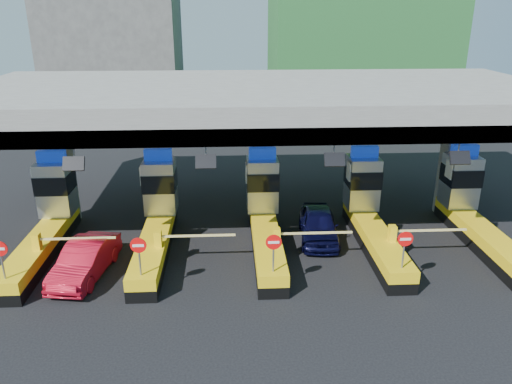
{
  "coord_description": "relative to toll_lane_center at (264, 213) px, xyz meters",
  "views": [
    {
      "loc": [
        -1.57,
        -21.36,
        10.42
      ],
      "look_at": [
        -0.41,
        0.0,
        2.55
      ],
      "focal_mm": 35.0,
      "sensor_mm": 36.0,
      "label": 1
    }
  ],
  "objects": [
    {
      "name": "ground",
      "position": [
        -0.0,
        -0.28,
        -1.4
      ],
      "size": [
        120.0,
        120.0,
        0.0
      ],
      "primitive_type": "plane",
      "color": "black",
      "rests_on": "ground"
    },
    {
      "name": "toll_canopy",
      "position": [
        -0.0,
        2.59,
        4.74
      ],
      "size": [
        28.0,
        12.09,
        7.0
      ],
      "color": "slate",
      "rests_on": "ground"
    },
    {
      "name": "toll_lane_far_left",
      "position": [
        -10.0,
        0.0,
        0.0
      ],
      "size": [
        4.43,
        8.0,
        4.16
      ],
      "color": "black",
      "rests_on": "ground"
    },
    {
      "name": "toll_lane_left",
      "position": [
        -5.0,
        0.0,
        0.0
      ],
      "size": [
        4.43,
        8.0,
        4.16
      ],
      "color": "black",
      "rests_on": "ground"
    },
    {
      "name": "toll_lane_center",
      "position": [
        0.0,
        0.0,
        0.0
      ],
      "size": [
        4.43,
        8.0,
        4.16
      ],
      "color": "black",
      "rests_on": "ground"
    },
    {
      "name": "toll_lane_right",
      "position": [
        5.0,
        0.0,
        0.0
      ],
      "size": [
        4.43,
        8.0,
        4.16
      ],
      "color": "black",
      "rests_on": "ground"
    },
    {
      "name": "toll_lane_far_right",
      "position": [
        10.0,
        0.0,
        0.0
      ],
      "size": [
        4.43,
        8.0,
        4.16
      ],
      "color": "black",
      "rests_on": "ground"
    },
    {
      "name": "bg_building_concrete",
      "position": [
        -14.0,
        35.72,
        7.6
      ],
      "size": [
        14.0,
        10.0,
        18.0
      ],
      "primitive_type": "cube",
      "color": "#4C4C49",
      "rests_on": "ground"
    },
    {
      "name": "van",
      "position": [
        2.59,
        -0.06,
        -0.65
      ],
      "size": [
        2.13,
        4.49,
        1.48
      ],
      "primitive_type": "imported",
      "rotation": [
        0.0,
        0.0,
        -0.09
      ],
      "color": "black",
      "rests_on": "ground"
    },
    {
      "name": "red_car",
      "position": [
        -7.6,
        -3.04,
        -0.68
      ],
      "size": [
        2.19,
        4.56,
        1.44
      ],
      "primitive_type": "imported",
      "rotation": [
        0.0,
        0.0,
        -0.16
      ],
      "color": "#A70C1F",
      "rests_on": "ground"
    }
  ]
}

